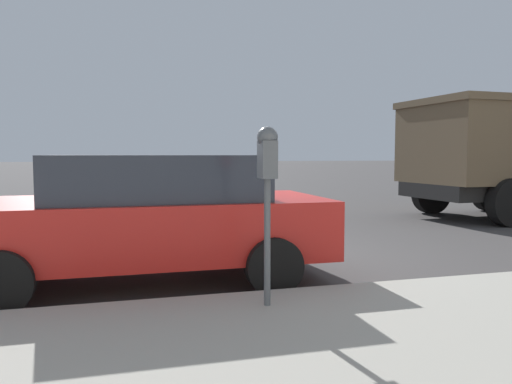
{
  "coord_description": "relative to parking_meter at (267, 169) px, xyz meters",
  "views": [
    {
      "loc": [
        -7.01,
        1.88,
        1.54
      ],
      "look_at": [
        -2.55,
        0.65,
        1.2
      ],
      "focal_mm": 35.0,
      "sensor_mm": 36.0,
      "label": 1
    }
  ],
  "objects": [
    {
      "name": "car_red",
      "position": [
        1.81,
        0.99,
        -0.6
      ],
      "size": [
        2.16,
        4.44,
        1.54
      ],
      "rotation": [
        0.0,
        0.0,
        -0.01
      ],
      "color": "#B21E19",
      "rests_on": "ground_plane"
    },
    {
      "name": "parking_meter",
      "position": [
        0.0,
        0.0,
        0.0
      ],
      "size": [
        0.21,
        0.19,
        1.64
      ],
      "color": "#4C5156",
      "rests_on": "sidewalk"
    },
    {
      "name": "ground_plane",
      "position": [
        2.69,
        -0.58,
        -1.41
      ],
      "size": [
        220.0,
        220.0,
        0.0
      ],
      "primitive_type": "plane",
      "color": "#3D3A3A"
    }
  ]
}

